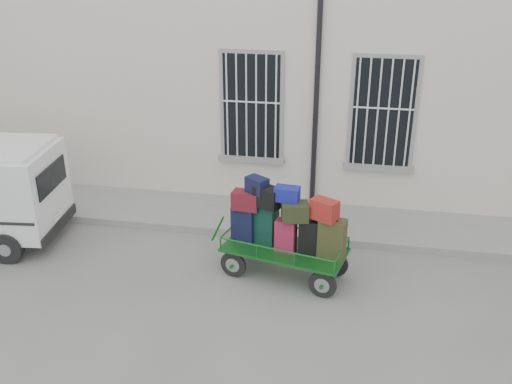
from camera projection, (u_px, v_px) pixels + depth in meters
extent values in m
plane|color=slate|center=(242.00, 275.00, 10.11)|extent=(80.00, 80.00, 0.00)
cube|color=beige|center=(287.00, 50.00, 13.85)|extent=(24.00, 5.00, 6.00)
cylinder|color=black|center=(317.00, 84.00, 11.45)|extent=(0.11, 0.11, 5.60)
cube|color=black|center=(252.00, 107.00, 11.95)|extent=(1.20, 0.08, 2.20)
cube|color=gray|center=(252.00, 159.00, 12.40)|extent=(1.45, 0.22, 0.12)
cube|color=black|center=(383.00, 113.00, 11.50)|extent=(1.20, 0.08, 2.20)
cube|color=gray|center=(378.00, 167.00, 11.95)|extent=(1.45, 0.22, 0.12)
cube|color=gray|center=(264.00, 217.00, 12.06)|extent=(24.00, 1.70, 0.15)
cylinder|color=black|center=(233.00, 264.00, 9.98)|extent=(0.48, 0.16, 0.48)
cylinder|color=gray|center=(233.00, 264.00, 9.98)|extent=(0.28, 0.14, 0.26)
cylinder|color=black|center=(250.00, 246.00, 10.59)|extent=(0.48, 0.16, 0.48)
cylinder|color=gray|center=(250.00, 246.00, 10.59)|extent=(0.28, 0.14, 0.26)
cylinder|color=black|center=(322.00, 285.00, 9.39)|extent=(0.48, 0.16, 0.48)
cylinder|color=gray|center=(322.00, 285.00, 9.39)|extent=(0.28, 0.14, 0.26)
cylinder|color=black|center=(335.00, 264.00, 10.00)|extent=(0.48, 0.16, 0.48)
cylinder|color=gray|center=(335.00, 264.00, 10.00)|extent=(0.28, 0.14, 0.26)
cube|color=#145A1C|center=(284.00, 250.00, 9.87)|extent=(2.26, 1.40, 0.05)
cylinder|color=#145A1C|center=(218.00, 229.00, 10.28)|extent=(0.28, 0.10, 0.54)
cube|color=#111333|center=(245.00, 223.00, 10.06)|extent=(0.49, 0.38, 0.62)
cube|color=black|center=(244.00, 206.00, 9.93)|extent=(0.20, 0.16, 0.03)
cube|color=#0D302A|center=(264.00, 223.00, 9.94)|extent=(0.52, 0.39, 0.74)
cube|color=black|center=(264.00, 203.00, 9.79)|extent=(0.21, 0.17, 0.03)
cube|color=maroon|center=(286.00, 236.00, 9.69)|extent=(0.38, 0.27, 0.58)
cube|color=black|center=(286.00, 220.00, 9.56)|extent=(0.16, 0.13, 0.03)
cube|color=black|center=(309.00, 237.00, 9.61)|extent=(0.35, 0.27, 0.62)
cube|color=black|center=(310.00, 219.00, 9.48)|extent=(0.16, 0.15, 0.03)
cube|color=#35361B|center=(332.00, 238.00, 9.48)|extent=(0.49, 0.37, 0.69)
cube|color=black|center=(333.00, 219.00, 9.33)|extent=(0.20, 0.17, 0.03)
cube|color=#531027|center=(246.00, 200.00, 9.82)|extent=(0.49, 0.33, 0.32)
cube|color=black|center=(268.00, 197.00, 9.61)|extent=(0.53, 0.45, 0.35)
cube|color=#252B15|center=(295.00, 212.00, 9.44)|extent=(0.50, 0.41, 0.30)
cube|color=maroon|center=(324.00, 210.00, 9.28)|extent=(0.51, 0.43, 0.35)
cube|color=#111333|center=(257.00, 185.00, 9.66)|extent=(0.44, 0.41, 0.28)
cube|color=navy|center=(287.00, 194.00, 9.44)|extent=(0.43, 0.29, 0.24)
cube|color=black|center=(52.00, 177.00, 10.65)|extent=(0.17, 1.22, 0.48)
cube|color=black|center=(59.00, 225.00, 11.06)|extent=(0.26, 1.62, 0.19)
cube|color=white|center=(59.00, 216.00, 10.98)|extent=(0.07, 0.37, 0.10)
cylinder|color=black|center=(7.00, 248.00, 10.40)|extent=(0.61, 0.26, 0.59)
cylinder|color=black|center=(44.00, 210.00, 11.87)|extent=(0.61, 0.26, 0.59)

